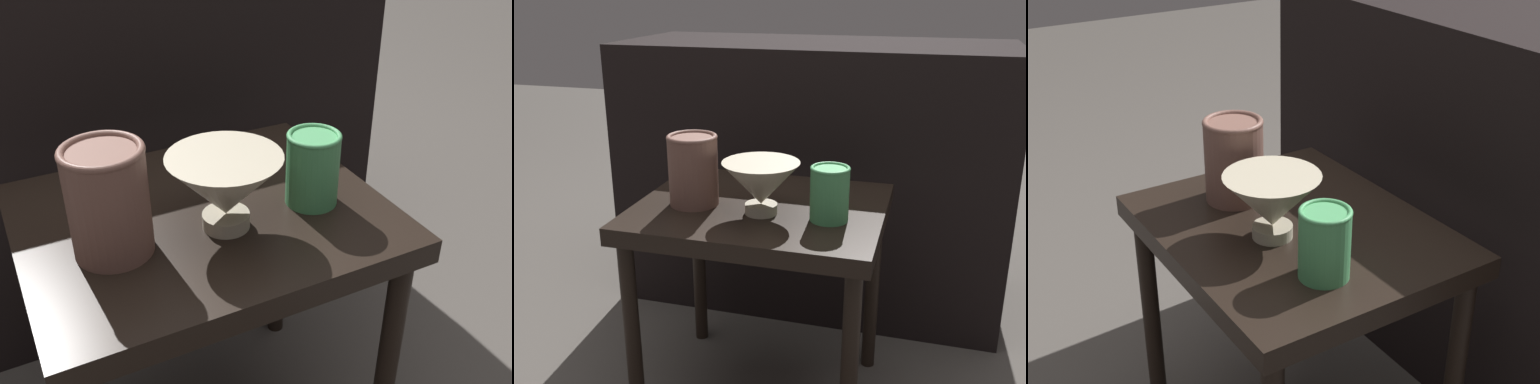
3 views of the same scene
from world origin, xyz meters
TOP-DOWN VIEW (x-y plane):
  - table at (0.00, 0.00)m, footprint 0.56×0.46m
  - couch_backdrop at (0.00, 0.59)m, footprint 1.19×0.50m
  - bowl at (0.02, -0.05)m, footprint 0.17×0.17m
  - vase_textured_left at (-0.15, -0.04)m, footprint 0.11×0.11m
  - vase_colorful_right at (0.17, -0.05)m, footprint 0.08×0.08m

SIDE VIEW (x-z plane):
  - couch_backdrop at x=0.00m, z-range 0.00..0.83m
  - table at x=0.00m, z-range 0.19..0.70m
  - vase_colorful_right at x=0.17m, z-range 0.52..0.64m
  - bowl at x=0.02m, z-range 0.52..0.64m
  - vase_textured_left at x=-0.15m, z-range 0.52..0.68m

